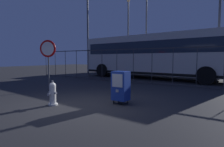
{
  "coord_description": "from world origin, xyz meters",
  "views": [
    {
      "loc": [
        3.9,
        -4.17,
        1.41
      ],
      "look_at": [
        0.3,
        1.2,
        0.9
      ],
      "focal_mm": 30.34,
      "sensor_mm": 36.0,
      "label": 1
    }
  ],
  "objects_px": {
    "stop_sign": "(48,54)",
    "street_light_far_left": "(219,18)",
    "street_light_near_right": "(146,27)",
    "street_light_far_right": "(128,30)",
    "bus_near": "(153,54)",
    "fire_hydrant": "(53,94)",
    "bus_far": "(151,55)",
    "newspaper_box_primary": "(121,86)",
    "street_light_near_left": "(88,29)"
  },
  "relations": [
    {
      "from": "stop_sign",
      "to": "street_light_far_left",
      "type": "height_order",
      "value": "street_light_far_left"
    },
    {
      "from": "street_light_near_right",
      "to": "street_light_far_right",
      "type": "bearing_deg",
      "value": -115.49
    },
    {
      "from": "bus_near",
      "to": "fire_hydrant",
      "type": "bearing_deg",
      "value": -83.56
    },
    {
      "from": "stop_sign",
      "to": "bus_far",
      "type": "relative_size",
      "value": 0.21
    },
    {
      "from": "fire_hydrant",
      "to": "stop_sign",
      "type": "distance_m",
      "value": 3.2
    },
    {
      "from": "newspaper_box_primary",
      "to": "street_light_near_right",
      "type": "bearing_deg",
      "value": 110.76
    },
    {
      "from": "stop_sign",
      "to": "street_light_far_left",
      "type": "distance_m",
      "value": 10.28
    },
    {
      "from": "bus_near",
      "to": "street_light_far_left",
      "type": "bearing_deg",
      "value": 15.45
    },
    {
      "from": "newspaper_box_primary",
      "to": "stop_sign",
      "type": "height_order",
      "value": "stop_sign"
    },
    {
      "from": "fire_hydrant",
      "to": "street_light_near_right",
      "type": "xyz_separation_m",
      "value": [
        -3.6,
        15.09,
        4.41
      ]
    },
    {
      "from": "bus_far",
      "to": "street_light_far_left",
      "type": "height_order",
      "value": "street_light_far_left"
    },
    {
      "from": "stop_sign",
      "to": "bus_far",
      "type": "height_order",
      "value": "bus_far"
    },
    {
      "from": "street_light_near_left",
      "to": "street_light_far_right",
      "type": "distance_m",
      "value": 4.82
    },
    {
      "from": "bus_near",
      "to": "street_light_far_left",
      "type": "xyz_separation_m",
      "value": [
        3.9,
        0.78,
        2.2
      ]
    },
    {
      "from": "bus_far",
      "to": "street_light_near_right",
      "type": "xyz_separation_m",
      "value": [
        -1.6,
        2.54,
        3.05
      ]
    },
    {
      "from": "fire_hydrant",
      "to": "street_light_near_left",
      "type": "xyz_separation_m",
      "value": [
        -5.83,
        8.33,
        3.47
      ]
    },
    {
      "from": "stop_sign",
      "to": "street_light_near_right",
      "type": "distance_m",
      "value": 13.79
    },
    {
      "from": "stop_sign",
      "to": "street_light_far_left",
      "type": "relative_size",
      "value": 0.33
    },
    {
      "from": "bus_near",
      "to": "street_light_far_right",
      "type": "bearing_deg",
      "value": 141.04
    },
    {
      "from": "street_light_near_left",
      "to": "street_light_near_right",
      "type": "xyz_separation_m",
      "value": [
        2.22,
        6.76,
        0.94
      ]
    },
    {
      "from": "street_light_near_right",
      "to": "bus_near",
      "type": "bearing_deg",
      "value": -61.94
    },
    {
      "from": "fire_hydrant",
      "to": "newspaper_box_primary",
      "type": "height_order",
      "value": "newspaper_box_primary"
    },
    {
      "from": "street_light_far_right",
      "to": "newspaper_box_primary",
      "type": "bearing_deg",
      "value": -61.92
    },
    {
      "from": "bus_near",
      "to": "street_light_near_right",
      "type": "relative_size",
      "value": 1.27
    },
    {
      "from": "street_light_near_right",
      "to": "street_light_far_left",
      "type": "height_order",
      "value": "street_light_near_right"
    },
    {
      "from": "newspaper_box_primary",
      "to": "bus_far",
      "type": "height_order",
      "value": "bus_far"
    },
    {
      "from": "bus_far",
      "to": "newspaper_box_primary",
      "type": "bearing_deg",
      "value": -78.69
    },
    {
      "from": "fire_hydrant",
      "to": "street_light_far_right",
      "type": "bearing_deg",
      "value": 109.55
    },
    {
      "from": "stop_sign",
      "to": "street_light_far_right",
      "type": "xyz_separation_m",
      "value": [
        -2.21,
        11.27,
        2.59
      ]
    },
    {
      "from": "stop_sign",
      "to": "street_light_near_right",
      "type": "height_order",
      "value": "street_light_near_right"
    },
    {
      "from": "street_light_near_left",
      "to": "street_light_near_right",
      "type": "relative_size",
      "value": 0.78
    },
    {
      "from": "newspaper_box_primary",
      "to": "street_light_near_right",
      "type": "relative_size",
      "value": 0.12
    },
    {
      "from": "bus_near",
      "to": "street_light_far_left",
      "type": "height_order",
      "value": "street_light_far_left"
    },
    {
      "from": "bus_near",
      "to": "street_light_near_left",
      "type": "xyz_separation_m",
      "value": [
        -5.47,
        -0.67,
        2.11
      ]
    },
    {
      "from": "newspaper_box_primary",
      "to": "street_light_near_left",
      "type": "height_order",
      "value": "street_light_near_left"
    },
    {
      "from": "stop_sign",
      "to": "bus_far",
      "type": "bearing_deg",
      "value": 87.9
    },
    {
      "from": "street_light_near_right",
      "to": "bus_far",
      "type": "bearing_deg",
      "value": -57.71
    },
    {
      "from": "bus_near",
      "to": "street_light_near_right",
      "type": "xyz_separation_m",
      "value": [
        -3.24,
        6.09,
        3.05
      ]
    },
    {
      "from": "street_light_far_right",
      "to": "street_light_near_left",
      "type": "bearing_deg",
      "value": -104.68
    },
    {
      "from": "fire_hydrant",
      "to": "street_light_far_left",
      "type": "bearing_deg",
      "value": 70.09
    },
    {
      "from": "street_light_far_left",
      "to": "street_light_far_right",
      "type": "distance_m",
      "value": 8.76
    },
    {
      "from": "stop_sign",
      "to": "bus_near",
      "type": "height_order",
      "value": "bus_near"
    },
    {
      "from": "newspaper_box_primary",
      "to": "street_light_near_right",
      "type": "distance_m",
      "value": 15.33
    },
    {
      "from": "newspaper_box_primary",
      "to": "bus_far",
      "type": "relative_size",
      "value": 0.1
    },
    {
      "from": "newspaper_box_primary",
      "to": "street_light_near_left",
      "type": "bearing_deg",
      "value": 136.64
    },
    {
      "from": "newspaper_box_primary",
      "to": "street_light_far_right",
      "type": "distance_m",
      "value": 13.73
    },
    {
      "from": "stop_sign",
      "to": "street_light_far_left",
      "type": "bearing_deg",
      "value": 53.63
    },
    {
      "from": "street_light_near_left",
      "to": "street_light_far_left",
      "type": "distance_m",
      "value": 9.48
    },
    {
      "from": "bus_near",
      "to": "bus_far",
      "type": "distance_m",
      "value": 3.91
    },
    {
      "from": "street_light_near_left",
      "to": "street_light_near_right",
      "type": "bearing_deg",
      "value": 71.79
    }
  ]
}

